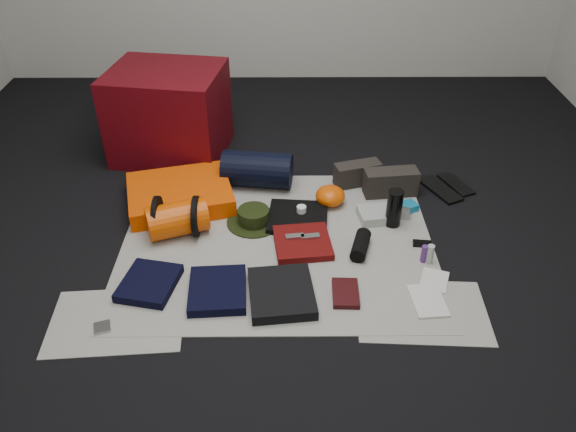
{
  "coord_description": "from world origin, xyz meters",
  "views": [
    {
      "loc": [
        0.04,
        -2.29,
        1.81
      ],
      "look_at": [
        0.06,
        0.1,
        0.1
      ],
      "focal_mm": 35.0,
      "sensor_mm": 36.0,
      "label": 1
    }
  ],
  "objects_px": {
    "water_bottle": "(394,208)",
    "paperback_book": "(346,293)",
    "compact_camera": "(400,213)",
    "red_cabinet": "(169,113)",
    "stuff_sack": "(177,219)",
    "sleeping_pad": "(180,194)",
    "navy_duffel": "(257,170)"
  },
  "relations": [
    {
      "from": "sleeping_pad",
      "to": "stuff_sack",
      "type": "distance_m",
      "value": 0.3
    },
    {
      "from": "water_bottle",
      "to": "paperback_book",
      "type": "bearing_deg",
      "value": -118.77
    },
    {
      "from": "water_bottle",
      "to": "paperback_book",
      "type": "distance_m",
      "value": 0.63
    },
    {
      "from": "sleeping_pad",
      "to": "navy_duffel",
      "type": "height_order",
      "value": "navy_duffel"
    },
    {
      "from": "navy_duffel",
      "to": "compact_camera",
      "type": "xyz_separation_m",
      "value": [
        0.79,
        -0.33,
        -0.08
      ]
    },
    {
      "from": "compact_camera",
      "to": "navy_duffel",
      "type": "bearing_deg",
      "value": 169.6
    },
    {
      "from": "stuff_sack",
      "to": "navy_duffel",
      "type": "relative_size",
      "value": 0.76
    },
    {
      "from": "red_cabinet",
      "to": "stuff_sack",
      "type": "height_order",
      "value": "red_cabinet"
    },
    {
      "from": "water_bottle",
      "to": "sleeping_pad",
      "type": "bearing_deg",
      "value": 169.31
    },
    {
      "from": "navy_duffel",
      "to": "water_bottle",
      "type": "xyz_separation_m",
      "value": [
        0.74,
        -0.4,
        -0.0
      ]
    },
    {
      "from": "stuff_sack",
      "to": "paperback_book",
      "type": "height_order",
      "value": "stuff_sack"
    },
    {
      "from": "red_cabinet",
      "to": "compact_camera",
      "type": "bearing_deg",
      "value": -19.44
    },
    {
      "from": "water_bottle",
      "to": "red_cabinet",
      "type": "bearing_deg",
      "value": 148.18
    },
    {
      "from": "stuff_sack",
      "to": "navy_duffel",
      "type": "xyz_separation_m",
      "value": [
        0.4,
        0.47,
        0.01
      ]
    },
    {
      "from": "red_cabinet",
      "to": "paperback_book",
      "type": "relative_size",
      "value": 3.63
    },
    {
      "from": "paperback_book",
      "to": "compact_camera",
      "type": "bearing_deg",
      "value": 62.35
    },
    {
      "from": "sleeping_pad",
      "to": "stuff_sack",
      "type": "relative_size",
      "value": 1.83
    },
    {
      "from": "red_cabinet",
      "to": "paperback_book",
      "type": "distance_m",
      "value": 1.71
    },
    {
      "from": "navy_duffel",
      "to": "stuff_sack",
      "type": "bearing_deg",
      "value": -122.6
    },
    {
      "from": "compact_camera",
      "to": "water_bottle",
      "type": "bearing_deg",
      "value": -112.59
    },
    {
      "from": "navy_duffel",
      "to": "paperback_book",
      "type": "bearing_deg",
      "value": -57.52
    },
    {
      "from": "navy_duffel",
      "to": "water_bottle",
      "type": "bearing_deg",
      "value": -20.69
    },
    {
      "from": "water_bottle",
      "to": "paperback_book",
      "type": "xyz_separation_m",
      "value": [
        -0.3,
        -0.55,
        -0.09
      ]
    },
    {
      "from": "stuff_sack",
      "to": "water_bottle",
      "type": "distance_m",
      "value": 1.14
    },
    {
      "from": "red_cabinet",
      "to": "compact_camera",
      "type": "relative_size",
      "value": 6.24
    },
    {
      "from": "navy_duffel",
      "to": "compact_camera",
      "type": "relative_size",
      "value": 3.75
    },
    {
      "from": "compact_camera",
      "to": "paperback_book",
      "type": "distance_m",
      "value": 0.72
    },
    {
      "from": "red_cabinet",
      "to": "sleeping_pad",
      "type": "height_order",
      "value": "red_cabinet"
    },
    {
      "from": "red_cabinet",
      "to": "sleeping_pad",
      "type": "xyz_separation_m",
      "value": [
        0.13,
        -0.59,
        -0.22
      ]
    },
    {
      "from": "red_cabinet",
      "to": "navy_duffel",
      "type": "bearing_deg",
      "value": -27.03
    },
    {
      "from": "red_cabinet",
      "to": "sleeping_pad",
      "type": "relative_size",
      "value": 1.19
    },
    {
      "from": "sleeping_pad",
      "to": "compact_camera",
      "type": "distance_m",
      "value": 1.24
    }
  ]
}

